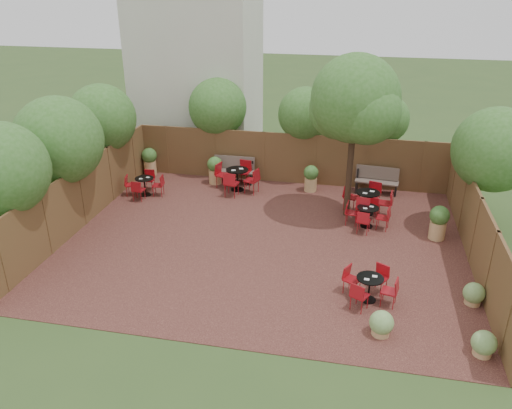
# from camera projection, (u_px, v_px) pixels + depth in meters

# --- Properties ---
(ground) EXTENTS (80.00, 80.00, 0.00)m
(ground) POSITION_uv_depth(u_px,v_px,m) (264.00, 242.00, 15.74)
(ground) COLOR #354F23
(ground) RESTS_ON ground
(courtyard_paving) EXTENTS (12.00, 10.00, 0.02)m
(courtyard_paving) POSITION_uv_depth(u_px,v_px,m) (264.00, 241.00, 15.74)
(courtyard_paving) COLOR #3B1B18
(courtyard_paving) RESTS_ON ground
(fence_back) EXTENTS (12.00, 0.08, 2.00)m
(fence_back) POSITION_uv_depth(u_px,v_px,m) (289.00, 158.00, 19.79)
(fence_back) COLOR #563520
(fence_back) RESTS_ON ground
(fence_left) EXTENTS (0.08, 10.00, 2.00)m
(fence_left) POSITION_uv_depth(u_px,v_px,m) (82.00, 196.00, 16.44)
(fence_left) COLOR #563520
(fence_left) RESTS_ON ground
(fence_right) EXTENTS (0.08, 10.00, 2.00)m
(fence_right) POSITION_uv_depth(u_px,v_px,m) (476.00, 231.00, 14.22)
(fence_right) COLOR #563520
(fence_right) RESTS_ON ground
(neighbour_building) EXTENTS (5.00, 4.00, 8.00)m
(neighbour_building) POSITION_uv_depth(u_px,v_px,m) (198.00, 63.00, 22.06)
(neighbour_building) COLOR beige
(neighbour_building) RESTS_ON ground
(overhang_foliage) EXTENTS (15.86, 10.64, 2.75)m
(overhang_foliage) POSITION_uv_depth(u_px,v_px,m) (198.00, 133.00, 16.85)
(overhang_foliage) COLOR #31601F
(overhang_foliage) RESTS_ON ground
(courtyard_tree) EXTENTS (2.89, 2.81, 5.38)m
(courtyard_tree) POSITION_uv_depth(u_px,v_px,m) (355.00, 104.00, 15.87)
(courtyard_tree) COLOR black
(courtyard_tree) RESTS_ON courtyard_paving
(park_bench_left) EXTENTS (1.62, 0.52, 1.00)m
(park_bench_left) POSITION_uv_depth(u_px,v_px,m) (234.00, 169.00, 20.04)
(park_bench_left) COLOR brown
(park_bench_left) RESTS_ON courtyard_paving
(park_bench_right) EXTENTS (1.62, 0.67, 0.97)m
(park_bench_right) POSITION_uv_depth(u_px,v_px,m) (377.00, 180.00, 19.03)
(park_bench_right) COLOR brown
(park_bench_right) RESTS_ON courtyard_paving
(bistro_tables) EXTENTS (9.60, 7.90, 0.95)m
(bistro_tables) POSITION_uv_depth(u_px,v_px,m) (289.00, 203.00, 17.31)
(bistro_tables) COLOR black
(bistro_tables) RESTS_ON courtyard_paving
(planters) EXTENTS (11.46, 4.04, 1.11)m
(planters) POSITION_uv_depth(u_px,v_px,m) (264.00, 179.00, 18.85)
(planters) COLOR tan
(planters) RESTS_ON courtyard_paving
(low_shrubs) EXTENTS (2.81, 2.47, 0.60)m
(low_shrubs) POSITION_uv_depth(u_px,v_px,m) (444.00, 320.00, 11.69)
(low_shrubs) COLOR tan
(low_shrubs) RESTS_ON courtyard_paving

